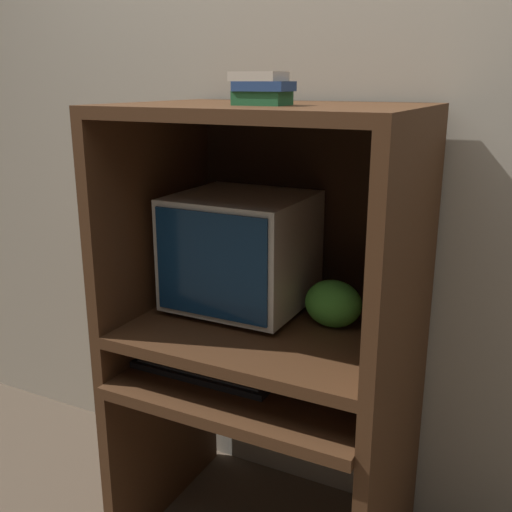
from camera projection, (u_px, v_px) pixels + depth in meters
wall_back at (317, 152)px, 2.06m from camera, size 6.00×0.06×2.60m
desk_base at (262, 442)px, 1.95m from camera, size 0.87×0.68×0.65m
desk_monitor_shelf at (268, 334)px, 1.88m from camera, size 0.87×0.65×0.15m
hutch_upper at (273, 185)px, 1.78m from camera, size 0.87×0.65×0.67m
crt_monitor at (241, 251)px, 1.95m from camera, size 0.42×0.40×0.38m
keyboard at (203, 371)px, 1.86m from camera, size 0.47×0.13×0.03m
mouse at (291, 390)px, 1.74m from camera, size 0.07×0.05×0.03m
snack_bag at (333, 304)px, 1.83m from camera, size 0.18×0.13×0.15m
book_stack at (262, 89)px, 1.59m from camera, size 0.16×0.10×0.09m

